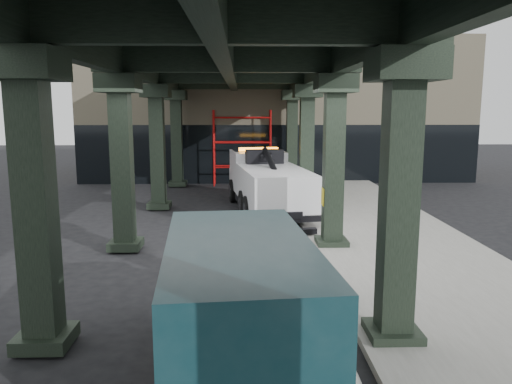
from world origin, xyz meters
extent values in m
plane|color=black|center=(0.00, 0.00, 0.00)|extent=(90.00, 90.00, 0.00)
cube|color=gray|center=(4.50, 2.00, 0.07)|extent=(5.00, 40.00, 0.15)
cube|color=silver|center=(1.70, 2.00, 0.01)|extent=(0.12, 38.00, 0.01)
cube|color=black|center=(2.60, -4.00, 2.50)|extent=(0.55, 0.55, 5.00)
cube|color=black|center=(2.60, -4.00, 4.75)|extent=(1.10, 1.10, 0.50)
cube|color=black|center=(2.60, -4.00, 0.18)|extent=(0.90, 0.90, 0.24)
cube|color=black|center=(2.60, 2.00, 2.50)|extent=(0.55, 0.55, 5.00)
cube|color=black|center=(2.60, 2.00, 4.75)|extent=(1.10, 1.10, 0.50)
cube|color=black|center=(2.60, 2.00, 0.18)|extent=(0.90, 0.90, 0.24)
cube|color=black|center=(2.60, 8.00, 2.50)|extent=(0.55, 0.55, 5.00)
cube|color=black|center=(2.60, 8.00, 4.75)|extent=(1.10, 1.10, 0.50)
cube|color=black|center=(2.60, 8.00, 0.18)|extent=(0.90, 0.90, 0.24)
cube|color=black|center=(2.60, 14.00, 2.50)|extent=(0.55, 0.55, 5.00)
cube|color=black|center=(2.60, 14.00, 4.75)|extent=(1.10, 1.10, 0.50)
cube|color=black|center=(2.60, 14.00, 0.18)|extent=(0.90, 0.90, 0.24)
cube|color=black|center=(-3.40, -4.00, 2.50)|extent=(0.55, 0.55, 5.00)
cube|color=black|center=(-3.40, -4.00, 4.75)|extent=(1.10, 1.10, 0.50)
cube|color=black|center=(-3.40, -4.00, 0.18)|extent=(0.90, 0.90, 0.24)
cube|color=black|center=(-3.40, 2.00, 2.50)|extent=(0.55, 0.55, 5.00)
cube|color=black|center=(-3.40, 2.00, 4.75)|extent=(1.10, 1.10, 0.50)
cube|color=black|center=(-3.40, 2.00, 0.18)|extent=(0.90, 0.90, 0.24)
cube|color=black|center=(-3.40, 8.00, 2.50)|extent=(0.55, 0.55, 5.00)
cube|color=black|center=(-3.40, 8.00, 4.75)|extent=(1.10, 1.10, 0.50)
cube|color=black|center=(-3.40, 8.00, 0.18)|extent=(0.90, 0.90, 0.24)
cube|color=black|center=(-3.40, 14.00, 2.50)|extent=(0.55, 0.55, 5.00)
cube|color=black|center=(-3.40, 14.00, 4.75)|extent=(1.10, 1.10, 0.50)
cube|color=black|center=(-3.40, 14.00, 0.18)|extent=(0.90, 0.90, 0.24)
cube|color=black|center=(2.60, 2.00, 5.55)|extent=(0.35, 32.00, 1.10)
cube|color=black|center=(-3.40, 2.00, 5.55)|extent=(0.35, 32.00, 1.10)
cube|color=black|center=(-0.40, 2.00, 5.55)|extent=(0.35, 32.00, 1.10)
cube|color=black|center=(-0.40, 2.00, 6.25)|extent=(7.40, 32.00, 0.30)
cube|color=#C6B793|center=(2.00, 20.00, 4.00)|extent=(22.00, 10.00, 8.00)
cylinder|color=#B80F0E|center=(-1.50, 14.90, 2.00)|extent=(0.08, 0.08, 4.00)
cylinder|color=#B80F0E|center=(-1.50, 14.10, 2.00)|extent=(0.08, 0.08, 4.00)
cylinder|color=#B80F0E|center=(1.50, 14.90, 2.00)|extent=(0.08, 0.08, 4.00)
cylinder|color=#B80F0E|center=(1.50, 14.10, 2.00)|extent=(0.08, 0.08, 4.00)
cylinder|color=#B80F0E|center=(0.00, 14.90, 1.00)|extent=(3.00, 0.08, 0.08)
cylinder|color=#B80F0E|center=(0.00, 14.90, 2.30)|extent=(3.00, 0.08, 0.08)
cylinder|color=#B80F0E|center=(0.00, 14.90, 3.60)|extent=(3.00, 0.08, 0.08)
cube|color=black|center=(1.00, 7.00, 0.65)|extent=(1.90, 6.99, 0.23)
cube|color=white|center=(0.66, 9.33, 1.43)|extent=(2.46, 2.50, 1.66)
cube|color=white|center=(0.53, 10.29, 0.97)|extent=(2.24, 0.95, 0.83)
cube|color=black|center=(0.63, 9.56, 1.89)|extent=(2.18, 1.48, 0.79)
cube|color=white|center=(1.15, 5.95, 1.25)|extent=(2.85, 4.89, 1.29)
cube|color=orange|center=(0.69, 9.15, 2.36)|extent=(1.68, 0.49, 0.15)
cube|color=black|center=(0.89, 7.78, 2.17)|extent=(1.54, 0.76, 0.55)
cylinder|color=black|center=(1.12, 6.13, 1.94)|extent=(0.68, 3.23, 1.24)
cube|color=black|center=(1.49, 3.62, 0.32)|extent=(0.46, 1.32, 0.17)
cube|color=black|center=(1.58, 2.98, 0.28)|extent=(1.50, 0.44, 0.17)
cylinder|color=black|center=(-0.38, 9.46, 0.51)|extent=(0.46, 1.05, 1.02)
cylinder|color=silver|center=(-0.38, 9.46, 0.51)|extent=(0.44, 0.60, 0.56)
cylinder|color=black|center=(1.63, 9.75, 0.51)|extent=(0.46, 1.05, 1.02)
cylinder|color=silver|center=(1.63, 9.75, 0.51)|extent=(0.44, 0.60, 0.56)
cylinder|color=black|center=(0.05, 6.44, 0.51)|extent=(0.46, 1.05, 1.02)
cylinder|color=silver|center=(0.05, 6.44, 0.51)|extent=(0.44, 0.60, 0.56)
cylinder|color=black|center=(2.07, 6.73, 0.51)|extent=(0.46, 1.05, 1.02)
cylinder|color=silver|center=(2.07, 6.73, 0.51)|extent=(0.44, 0.60, 0.56)
cylinder|color=black|center=(0.22, 5.26, 0.51)|extent=(0.46, 1.05, 1.02)
cylinder|color=silver|center=(0.22, 5.26, 0.51)|extent=(0.44, 0.60, 0.56)
cylinder|color=black|center=(2.24, 5.54, 0.51)|extent=(0.46, 1.05, 1.02)
cylinder|color=silver|center=(2.24, 5.54, 0.51)|extent=(0.44, 0.60, 0.56)
cube|color=#11353D|center=(-0.29, -2.75, 0.91)|extent=(2.06, 1.23, 0.87)
cube|color=#11353D|center=(-0.06, -5.38, 1.30)|extent=(2.39, 4.49, 1.87)
cube|color=#93704B|center=(-0.09, -5.00, 0.53)|extent=(2.52, 5.54, 0.34)
cube|color=black|center=(-0.26, -3.13, 1.68)|extent=(1.90, 0.58, 0.80)
cube|color=black|center=(-0.08, -5.10, 1.78)|extent=(2.34, 3.63, 0.53)
cube|color=silver|center=(-0.33, -2.24, 0.53)|extent=(1.93, 0.28, 0.29)
cylinder|color=black|center=(-1.24, -2.88, 0.40)|extent=(0.34, 0.83, 0.81)
cylinder|color=silver|center=(-1.24, -2.88, 0.40)|extent=(0.35, 0.47, 0.44)
cylinder|color=black|center=(0.67, -2.71, 0.40)|extent=(0.34, 0.83, 0.81)
cylinder|color=silver|center=(0.67, -2.71, 0.40)|extent=(0.35, 0.47, 0.44)
camera|label=1|loc=(-0.02, -12.11, 4.06)|focal=35.00mm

